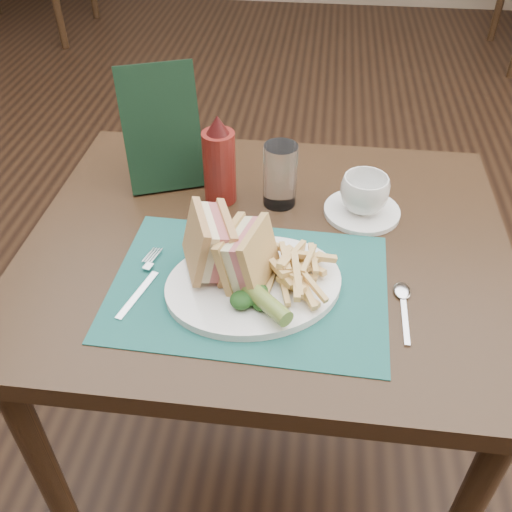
{
  "coord_description": "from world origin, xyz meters",
  "views": [
    {
      "loc": [
        0.08,
        -1.33,
        1.42
      ],
      "look_at": [
        -0.01,
        -0.6,
        0.8
      ],
      "focal_mm": 40.0,
      "sensor_mm": 36.0,
      "label": 1
    }
  ],
  "objects_px": {
    "ketchup_bottle": "(219,159)",
    "check_presenter": "(162,129)",
    "sandwich_half_a": "(196,244)",
    "saucer": "(362,211)",
    "placemat": "(249,286)",
    "drinking_glass": "(280,175)",
    "table_main": "(265,367)",
    "sandwich_half_b": "(236,251)",
    "plate": "(254,284)",
    "coffee_cup": "(364,194)"
  },
  "relations": [
    {
      "from": "ketchup_bottle",
      "to": "check_presenter",
      "type": "bearing_deg",
      "value": 156.83
    },
    {
      "from": "table_main",
      "to": "sandwich_half_b",
      "type": "distance_m",
      "value": 0.46
    },
    {
      "from": "saucer",
      "to": "check_presenter",
      "type": "relative_size",
      "value": 0.59
    },
    {
      "from": "drinking_glass",
      "to": "check_presenter",
      "type": "bearing_deg",
      "value": 168.04
    },
    {
      "from": "drinking_glass",
      "to": "placemat",
      "type": "bearing_deg",
      "value": -96.44
    },
    {
      "from": "table_main",
      "to": "coffee_cup",
      "type": "bearing_deg",
      "value": 31.32
    },
    {
      "from": "coffee_cup",
      "to": "plate",
      "type": "bearing_deg",
      "value": -127.77
    },
    {
      "from": "table_main",
      "to": "check_presenter",
      "type": "distance_m",
      "value": 0.58
    },
    {
      "from": "ketchup_bottle",
      "to": "check_presenter",
      "type": "height_order",
      "value": "check_presenter"
    },
    {
      "from": "plate",
      "to": "sandwich_half_a",
      "type": "relative_size",
      "value": 2.64
    },
    {
      "from": "sandwich_half_b",
      "to": "drinking_glass",
      "type": "distance_m",
      "value": 0.25
    },
    {
      "from": "sandwich_half_b",
      "to": "coffee_cup",
      "type": "xyz_separation_m",
      "value": [
        0.22,
        0.23,
        -0.02
      ]
    },
    {
      "from": "plate",
      "to": "table_main",
      "type": "bearing_deg",
      "value": 64.5
    },
    {
      "from": "plate",
      "to": "drinking_glass",
      "type": "height_order",
      "value": "drinking_glass"
    },
    {
      "from": "plate",
      "to": "coffee_cup",
      "type": "distance_m",
      "value": 0.31
    },
    {
      "from": "plate",
      "to": "check_presenter",
      "type": "xyz_separation_m",
      "value": [
        -0.23,
        0.31,
        0.11
      ]
    },
    {
      "from": "table_main",
      "to": "plate",
      "type": "relative_size",
      "value": 3.0
    },
    {
      "from": "table_main",
      "to": "saucer",
      "type": "relative_size",
      "value": 6.0
    },
    {
      "from": "table_main",
      "to": "sandwich_half_b",
      "type": "relative_size",
      "value": 8.46
    },
    {
      "from": "ketchup_bottle",
      "to": "drinking_glass",
      "type": "bearing_deg",
      "value": 0.8
    },
    {
      "from": "sandwich_half_b",
      "to": "drinking_glass",
      "type": "relative_size",
      "value": 0.82
    },
    {
      "from": "plate",
      "to": "saucer",
      "type": "xyz_separation_m",
      "value": [
        0.19,
        0.24,
        -0.0
      ]
    },
    {
      "from": "coffee_cup",
      "to": "saucer",
      "type": "bearing_deg",
      "value": 0.0
    },
    {
      "from": "sandwich_half_a",
      "to": "saucer",
      "type": "relative_size",
      "value": 0.76
    },
    {
      "from": "coffee_cup",
      "to": "drinking_glass",
      "type": "bearing_deg",
      "value": 173.8
    },
    {
      "from": "plate",
      "to": "ketchup_bottle",
      "type": "xyz_separation_m",
      "value": [
        -0.1,
        0.26,
        0.08
      ]
    },
    {
      "from": "drinking_glass",
      "to": "check_presenter",
      "type": "xyz_separation_m",
      "value": [
        -0.25,
        0.05,
        0.06
      ]
    },
    {
      "from": "sandwich_half_b",
      "to": "check_presenter",
      "type": "bearing_deg",
      "value": 138.1
    },
    {
      "from": "sandwich_half_a",
      "to": "coffee_cup",
      "type": "distance_m",
      "value": 0.36
    },
    {
      "from": "sandwich_half_a",
      "to": "saucer",
      "type": "bearing_deg",
      "value": 16.94
    },
    {
      "from": "placemat",
      "to": "ketchup_bottle",
      "type": "height_order",
      "value": "ketchup_bottle"
    },
    {
      "from": "coffee_cup",
      "to": "drinking_glass",
      "type": "height_order",
      "value": "drinking_glass"
    },
    {
      "from": "sandwich_half_a",
      "to": "check_presenter",
      "type": "height_order",
      "value": "check_presenter"
    },
    {
      "from": "table_main",
      "to": "saucer",
      "type": "xyz_separation_m",
      "value": [
        0.18,
        0.11,
        0.38
      ]
    },
    {
      "from": "coffee_cup",
      "to": "table_main",
      "type": "bearing_deg",
      "value": -148.68
    },
    {
      "from": "sandwich_half_b",
      "to": "saucer",
      "type": "height_order",
      "value": "sandwich_half_b"
    },
    {
      "from": "coffee_cup",
      "to": "drinking_glass",
      "type": "xyz_separation_m",
      "value": [
        -0.17,
        0.02,
        0.02
      ]
    },
    {
      "from": "saucer",
      "to": "sandwich_half_a",
      "type": "bearing_deg",
      "value": -141.96
    },
    {
      "from": "placemat",
      "to": "drinking_glass",
      "type": "bearing_deg",
      "value": 83.56
    },
    {
      "from": "sandwich_half_b",
      "to": "saucer",
      "type": "bearing_deg",
      "value": 61.79
    },
    {
      "from": "ketchup_bottle",
      "to": "check_presenter",
      "type": "distance_m",
      "value": 0.14
    },
    {
      "from": "sandwich_half_a",
      "to": "check_presenter",
      "type": "relative_size",
      "value": 0.45
    },
    {
      "from": "sandwich_half_b",
      "to": "ketchup_bottle",
      "type": "relative_size",
      "value": 0.57
    },
    {
      "from": "sandwich_half_a",
      "to": "ketchup_bottle",
      "type": "height_order",
      "value": "ketchup_bottle"
    },
    {
      "from": "drinking_glass",
      "to": "ketchup_bottle",
      "type": "distance_m",
      "value": 0.12
    },
    {
      "from": "plate",
      "to": "saucer",
      "type": "distance_m",
      "value": 0.3
    },
    {
      "from": "drinking_glass",
      "to": "sandwich_half_a",
      "type": "bearing_deg",
      "value": -116.2
    },
    {
      "from": "plate",
      "to": "drinking_glass",
      "type": "bearing_deg",
      "value": 63.96
    },
    {
      "from": "check_presenter",
      "to": "ketchup_bottle",
      "type": "bearing_deg",
      "value": -44.5
    },
    {
      "from": "drinking_glass",
      "to": "ketchup_bottle",
      "type": "height_order",
      "value": "ketchup_bottle"
    }
  ]
}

